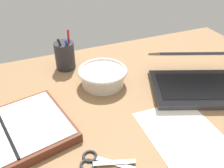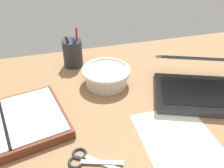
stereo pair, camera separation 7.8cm
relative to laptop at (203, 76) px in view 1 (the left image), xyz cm
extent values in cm
cube|color=#936D47|center=(-29.35, -4.85, -5.62)|extent=(140.00, 100.00, 2.00)
cube|color=#38383D|center=(-0.73, -1.86, -3.72)|extent=(40.20, 32.80, 1.80)
cube|color=#232328|center=(-0.73, -1.86, -2.70)|extent=(34.11, 25.65, 0.24)
cube|color=#38383D|center=(1.38, 3.50, 6.73)|extent=(39.42, 30.82, 10.80)
cube|color=silver|center=(1.22, 3.11, 6.51)|extent=(36.06, 27.82, 9.37)
cylinder|color=silver|center=(-31.53, 15.12, -1.81)|extent=(14.94, 14.94, 5.63)
torus|color=silver|center=(-31.53, 15.12, 1.00)|extent=(17.58, 17.58, 1.41)
cylinder|color=#28282D|center=(-40.99, 31.71, 0.78)|extent=(7.62, 7.62, 10.81)
cylinder|color=black|center=(-41.50, 29.68, 2.68)|extent=(4.21, 1.66, 12.38)
cylinder|color=#233899|center=(-39.52, 30.22, 2.50)|extent=(3.05, 3.02, 12.12)
cylinder|color=#B21E1E|center=(-38.91, 31.94, 3.95)|extent=(0.97, 2.34, 15.15)
cube|color=brown|center=(-64.94, -0.30, -3.23)|extent=(37.32, 30.65, 2.78)
cube|color=silver|center=(-57.17, 1.35, -1.69)|extent=(19.54, 24.87, 0.30)
cube|color=black|center=(-64.94, -0.30, -1.54)|extent=(5.41, 21.86, 0.30)
cube|color=#B7B7BC|center=(-41.39, -18.90, -4.02)|extent=(10.42, 4.37, 0.30)
cube|color=#B7B7BC|center=(-41.39, -18.90, -4.32)|extent=(8.67, 7.93, 0.30)
torus|color=#232328|center=(-47.63, -16.90, -4.32)|extent=(3.90, 3.90, 0.70)
torus|color=#232328|center=(-46.28, -14.53, -4.32)|extent=(3.90, 3.90, 0.70)
cube|color=silver|center=(-19.44, -17.41, -4.54)|extent=(20.63, 27.06, 0.16)
camera|label=1|loc=(-57.06, -55.32, 46.28)|focal=40.00mm
camera|label=2|loc=(-49.69, -57.86, 46.28)|focal=40.00mm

